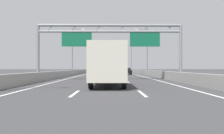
{
  "coord_description": "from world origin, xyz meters",
  "views": [
    {
      "loc": [
        0.1,
        0.46,
        1.38
      ],
      "look_at": [
        0.69,
        79.34,
        1.64
      ],
      "focal_mm": 36.25,
      "sensor_mm": 36.0,
      "label": 1
    }
  ],
  "objects_px": {
    "orange_car": "(95,70)",
    "red_car": "(109,70)",
    "sign_gantry": "(110,37)",
    "blue_car": "(103,69)",
    "black_car": "(126,71)",
    "green_car": "(118,69)",
    "streetlamp_left_far": "(89,57)",
    "streetlamp_right_far": "(131,57)",
    "streetlamp_right_mid": "(146,48)",
    "streetlamp_left_mid": "(73,48)",
    "yellow_car": "(117,69)",
    "silver_car": "(110,69)",
    "box_truck": "(108,64)"
  },
  "relations": [
    {
      "from": "orange_car",
      "to": "red_car",
      "type": "relative_size",
      "value": 1.09
    },
    {
      "from": "sign_gantry",
      "to": "blue_car",
      "type": "xyz_separation_m",
      "value": [
        -3.51,
        85.08,
        -4.05
      ]
    },
    {
      "from": "black_car",
      "to": "green_car",
      "type": "distance_m",
      "value": 60.68
    },
    {
      "from": "streetlamp_left_far",
      "to": "blue_car",
      "type": "distance_m",
      "value": 29.84
    },
    {
      "from": "red_car",
      "to": "orange_car",
      "type": "bearing_deg",
      "value": 173.1
    },
    {
      "from": "streetlamp_right_far",
      "to": "blue_car",
      "type": "relative_size",
      "value": 2.08
    },
    {
      "from": "sign_gantry",
      "to": "streetlamp_right_far",
      "type": "relative_size",
      "value": 1.74
    },
    {
      "from": "streetlamp_right_mid",
      "to": "orange_car",
      "type": "height_order",
      "value": "streetlamp_right_mid"
    },
    {
      "from": "sign_gantry",
      "to": "streetlamp_right_far",
      "type": "xyz_separation_m",
      "value": [
        7.43,
        55.87,
        0.57
      ]
    },
    {
      "from": "streetlamp_left_mid",
      "to": "streetlamp_left_far",
      "type": "bearing_deg",
      "value": 90.0
    },
    {
      "from": "streetlamp_right_far",
      "to": "orange_car",
      "type": "relative_size",
      "value": 2.02
    },
    {
      "from": "streetlamp_right_far",
      "to": "yellow_car",
      "type": "distance_m",
      "value": 48.47
    },
    {
      "from": "green_car",
      "to": "streetlamp_right_far",
      "type": "bearing_deg",
      "value": -81.72
    },
    {
      "from": "streetlamp_left_mid",
      "to": "silver_car",
      "type": "height_order",
      "value": "streetlamp_left_mid"
    },
    {
      "from": "streetlamp_left_mid",
      "to": "streetlamp_right_mid",
      "type": "distance_m",
      "value": 14.93
    },
    {
      "from": "streetlamp_left_mid",
      "to": "blue_car",
      "type": "height_order",
      "value": "streetlamp_left_mid"
    },
    {
      "from": "yellow_car",
      "to": "black_car",
      "type": "relative_size",
      "value": 0.95
    },
    {
      "from": "sign_gantry",
      "to": "yellow_car",
      "type": "height_order",
      "value": "sign_gantry"
    },
    {
      "from": "green_car",
      "to": "streetlamp_left_mid",
      "type": "bearing_deg",
      "value": -100.57
    },
    {
      "from": "streetlamp_left_far",
      "to": "red_car",
      "type": "height_order",
      "value": "streetlamp_left_far"
    },
    {
      "from": "blue_car",
      "to": "red_car",
      "type": "height_order",
      "value": "blue_car"
    },
    {
      "from": "orange_car",
      "to": "red_car",
      "type": "distance_m",
      "value": 3.44
    },
    {
      "from": "streetlamp_left_far",
      "to": "silver_car",
      "type": "bearing_deg",
      "value": 64.95
    },
    {
      "from": "streetlamp_left_mid",
      "to": "yellow_car",
      "type": "bearing_deg",
      "value": 82.39
    },
    {
      "from": "streetlamp_left_mid",
      "to": "box_truck",
      "type": "xyz_separation_m",
      "value": [
        7.38,
        -29.41,
        -3.73
      ]
    },
    {
      "from": "orange_car",
      "to": "yellow_car",
      "type": "bearing_deg",
      "value": 84.53
    },
    {
      "from": "yellow_car",
      "to": "streetlamp_left_far",
      "type": "bearing_deg",
      "value": -103.04
    },
    {
      "from": "sign_gantry",
      "to": "streetlamp_left_mid",
      "type": "relative_size",
      "value": 1.74
    },
    {
      "from": "streetlamp_right_mid",
      "to": "streetlamp_left_far",
      "type": "bearing_deg",
      "value": 112.99
    },
    {
      "from": "streetlamp_left_far",
      "to": "streetlamp_right_far",
      "type": "height_order",
      "value": "same"
    },
    {
      "from": "blue_car",
      "to": "box_truck",
      "type": "relative_size",
      "value": 0.6
    },
    {
      "from": "streetlamp_right_far",
      "to": "red_car",
      "type": "height_order",
      "value": "streetlamp_right_far"
    },
    {
      "from": "streetlamp_right_far",
      "to": "streetlamp_left_mid",
      "type": "bearing_deg",
      "value": -112.99
    },
    {
      "from": "streetlamp_right_far",
      "to": "orange_car",
      "type": "xyz_separation_m",
      "value": [
        -11.03,
        -27.4,
        -4.63
      ]
    },
    {
      "from": "streetlamp_left_mid",
      "to": "box_truck",
      "type": "height_order",
      "value": "streetlamp_left_mid"
    },
    {
      "from": "blue_car",
      "to": "box_truck",
      "type": "xyz_separation_m",
      "value": [
        3.39,
        -93.82,
        0.9
      ]
    },
    {
      "from": "silver_car",
      "to": "sign_gantry",
      "type": "bearing_deg",
      "value": -89.92
    },
    {
      "from": "green_car",
      "to": "box_truck",
      "type": "bearing_deg",
      "value": -92.48
    },
    {
      "from": "streetlamp_right_mid",
      "to": "streetlamp_right_far",
      "type": "relative_size",
      "value": 1.0
    },
    {
      "from": "streetlamp_left_far",
      "to": "blue_car",
      "type": "bearing_deg",
      "value": 82.23
    },
    {
      "from": "orange_car",
      "to": "silver_car",
      "type": "relative_size",
      "value": 1.11
    },
    {
      "from": "streetlamp_left_mid",
      "to": "silver_car",
      "type": "bearing_deg",
      "value": 81.74
    },
    {
      "from": "streetlamp_right_mid",
      "to": "yellow_car",
      "type": "height_order",
      "value": "streetlamp_right_mid"
    },
    {
      "from": "streetlamp_left_far",
      "to": "green_car",
      "type": "bearing_deg",
      "value": 65.88
    },
    {
      "from": "yellow_car",
      "to": "silver_car",
      "type": "xyz_separation_m",
      "value": [
        -3.73,
        -32.25,
        -0.04
      ]
    },
    {
      "from": "sign_gantry",
      "to": "red_car",
      "type": "xyz_separation_m",
      "value": [
        -0.18,
        28.06,
        -4.1
      ]
    },
    {
      "from": "red_car",
      "to": "sign_gantry",
      "type": "bearing_deg",
      "value": -89.62
    },
    {
      "from": "box_truck",
      "to": "streetlamp_left_mid",
      "type": "bearing_deg",
      "value": 104.08
    },
    {
      "from": "streetlamp_right_mid",
      "to": "yellow_car",
      "type": "relative_size",
      "value": 2.17
    },
    {
      "from": "green_car",
      "to": "streetlamp_right_mid",
      "type": "bearing_deg",
      "value": -86.53
    }
  ]
}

